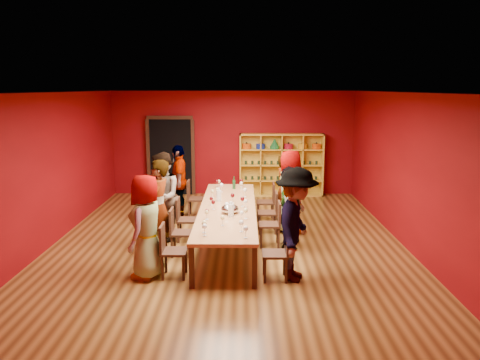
{
  "coord_description": "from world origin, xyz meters",
  "views": [
    {
      "loc": [
        0.32,
        -9.03,
        3.09
      ],
      "look_at": [
        0.24,
        0.76,
        1.15
      ],
      "focal_mm": 35.0,
      "sensor_mm": 36.0,
      "label": 1
    }
  ],
  "objects_px": {
    "person_left_2": "(162,197)",
    "wine_bottle": "(234,184)",
    "chair_person_left_0": "(169,248)",
    "chair_person_right_3": "(271,210)",
    "person_right_3": "(290,192)",
    "chair_person_right_0": "(280,250)",
    "chair_person_left_1": "(178,229)",
    "chair_person_left_2": "(184,217)",
    "person_right_0": "(296,225)",
    "spittoon_bowl": "(230,209)",
    "chair_person_left_4": "(193,196)",
    "person_left_0": "(146,227)",
    "person_right_4": "(284,188)",
    "person_right_2": "(291,207)",
    "shelving_unit": "(281,162)",
    "tasting_table": "(228,210)",
    "chair_person_right_4": "(269,200)",
    "person_left_1": "(158,208)",
    "person_left_4": "(179,181)",
    "chair_person_right_2": "(274,221)"
  },
  "relations": [
    {
      "from": "chair_person_left_0",
      "to": "person_left_1",
      "type": "relative_size",
      "value": 0.49
    },
    {
      "from": "chair_person_right_3",
      "to": "shelving_unit",
      "type": "bearing_deg",
      "value": 82.27
    },
    {
      "from": "chair_person_left_0",
      "to": "chair_person_right_3",
      "type": "distance_m",
      "value": 3.04
    },
    {
      "from": "person_left_1",
      "to": "chair_person_right_4",
      "type": "xyz_separation_m",
      "value": [
        2.16,
        2.38,
        -0.41
      ]
    },
    {
      "from": "person_left_1",
      "to": "chair_person_left_4",
      "type": "distance_m",
      "value": 2.74
    },
    {
      "from": "person_left_1",
      "to": "person_left_2",
      "type": "height_order",
      "value": "person_left_2"
    },
    {
      "from": "chair_person_left_1",
      "to": "chair_person_right_4",
      "type": "xyz_separation_m",
      "value": [
        1.82,
        2.38,
        0.0
      ]
    },
    {
      "from": "person_left_0",
      "to": "chair_person_right_2",
      "type": "distance_m",
      "value": 2.7
    },
    {
      "from": "tasting_table",
      "to": "chair_person_right_0",
      "type": "bearing_deg",
      "value": -63.21
    },
    {
      "from": "chair_person_right_3",
      "to": "spittoon_bowl",
      "type": "xyz_separation_m",
      "value": [
        -0.85,
        -1.19,
        0.33
      ]
    },
    {
      "from": "chair_person_left_2",
      "to": "wine_bottle",
      "type": "distance_m",
      "value": 1.88
    },
    {
      "from": "chair_person_left_2",
      "to": "chair_person_right_0",
      "type": "relative_size",
      "value": 1.0
    },
    {
      "from": "chair_person_left_2",
      "to": "chair_person_left_4",
      "type": "relative_size",
      "value": 1.0
    },
    {
      "from": "chair_person_left_0",
      "to": "person_left_4",
      "type": "bearing_deg",
      "value": 95.12
    },
    {
      "from": "chair_person_left_0",
      "to": "wine_bottle",
      "type": "bearing_deg",
      "value": 73.68
    },
    {
      "from": "person_left_1",
      "to": "person_left_4",
      "type": "xyz_separation_m",
      "value": [
        0.01,
        2.69,
        -0.03
      ]
    },
    {
      "from": "shelving_unit",
      "to": "person_left_2",
      "type": "xyz_separation_m",
      "value": [
        -2.73,
        -4.15,
        -0.07
      ]
    },
    {
      "from": "chair_person_left_2",
      "to": "spittoon_bowl",
      "type": "distance_m",
      "value": 1.2
    },
    {
      "from": "chair_person_right_4",
      "to": "chair_person_right_0",
      "type": "bearing_deg",
      "value": -90.0
    },
    {
      "from": "chair_person_left_4",
      "to": "chair_person_right_4",
      "type": "relative_size",
      "value": 1.0
    },
    {
      "from": "person_left_2",
      "to": "person_right_2",
      "type": "relative_size",
      "value": 1.14
    },
    {
      "from": "chair_person_left_0",
      "to": "chair_person_right_4",
      "type": "distance_m",
      "value": 3.85
    },
    {
      "from": "chair_person_left_4",
      "to": "chair_person_right_2",
      "type": "relative_size",
      "value": 1.0
    },
    {
      "from": "wine_bottle",
      "to": "person_left_0",
      "type": "bearing_deg",
      "value": -111.72
    },
    {
      "from": "chair_person_left_4",
      "to": "person_right_4",
      "type": "relative_size",
      "value": 0.57
    },
    {
      "from": "chair_person_right_0",
      "to": "chair_person_right_4",
      "type": "distance_m",
      "value": 3.49
    },
    {
      "from": "person_left_4",
      "to": "person_left_0",
      "type": "bearing_deg",
      "value": -7.19
    },
    {
      "from": "person_left_2",
      "to": "wine_bottle",
      "type": "bearing_deg",
      "value": 125.82
    },
    {
      "from": "chair_person_right_3",
      "to": "person_right_3",
      "type": "xyz_separation_m",
      "value": [
        0.4,
        -0.0,
        0.4
      ]
    },
    {
      "from": "shelving_unit",
      "to": "chair_person_left_1",
      "type": "relative_size",
      "value": 2.7
    },
    {
      "from": "chair_person_right_0",
      "to": "chair_person_right_3",
      "type": "xyz_separation_m",
      "value": [
        0.0,
        2.54,
        0.0
      ]
    },
    {
      "from": "tasting_table",
      "to": "chair_person_right_4",
      "type": "height_order",
      "value": "chair_person_right_4"
    },
    {
      "from": "person_right_4",
      "to": "chair_person_left_0",
      "type": "bearing_deg",
      "value": 132.67
    },
    {
      "from": "chair_person_right_3",
      "to": "person_right_2",
      "type": "bearing_deg",
      "value": -69.15
    },
    {
      "from": "person_left_0",
      "to": "chair_person_left_4",
      "type": "xyz_separation_m",
      "value": [
        0.36,
        3.71,
        -0.36
      ]
    },
    {
      "from": "tasting_table",
      "to": "spittoon_bowl",
      "type": "bearing_deg",
      "value": -82.68
    },
    {
      "from": "person_right_0",
      "to": "chair_person_right_4",
      "type": "height_order",
      "value": "person_right_0"
    },
    {
      "from": "tasting_table",
      "to": "wine_bottle",
      "type": "distance_m",
      "value": 1.72
    },
    {
      "from": "chair_person_right_3",
      "to": "wine_bottle",
      "type": "bearing_deg",
      "value": 130.0
    },
    {
      "from": "chair_person_left_0",
      "to": "person_right_3",
      "type": "distance_m",
      "value": 3.32
    },
    {
      "from": "person_right_0",
      "to": "person_right_3",
      "type": "distance_m",
      "value": 2.54
    },
    {
      "from": "shelving_unit",
      "to": "chair_person_right_0",
      "type": "xyz_separation_m",
      "value": [
        -0.49,
        -6.12,
        -0.49
      ]
    },
    {
      "from": "chair_person_left_2",
      "to": "person_right_3",
      "type": "relative_size",
      "value": 0.5
    },
    {
      "from": "chair_person_left_1",
      "to": "person_left_2",
      "type": "height_order",
      "value": "person_left_2"
    },
    {
      "from": "person_right_2",
      "to": "chair_person_right_4",
      "type": "relative_size",
      "value": 1.8
    },
    {
      "from": "chair_person_left_1",
      "to": "chair_person_right_3",
      "type": "distance_m",
      "value": 2.31
    },
    {
      "from": "chair_person_right_2",
      "to": "person_right_2",
      "type": "xyz_separation_m",
      "value": [
        0.34,
        0.0,
        0.31
      ]
    },
    {
      "from": "chair_person_left_2",
      "to": "person_right_0",
      "type": "distance_m",
      "value": 2.89
    },
    {
      "from": "chair_person_right_4",
      "to": "person_left_1",
      "type": "bearing_deg",
      "value": -132.27
    },
    {
      "from": "person_left_4",
      "to": "person_right_3",
      "type": "xyz_separation_m",
      "value": [
        2.55,
        -1.27,
        0.02
      ]
    }
  ]
}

